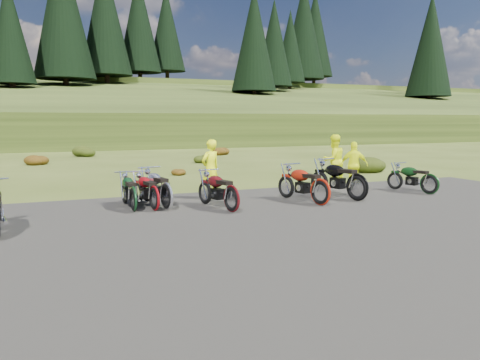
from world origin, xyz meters
name	(u,v)px	position (x,y,z in m)	size (l,w,h in m)	color
ground	(282,213)	(0.00, 0.00, 0.00)	(300.00, 300.00, 0.00)	#3D4B19
gravel_pad	(324,229)	(0.00, -2.00, 0.00)	(20.00, 12.00, 0.04)	black
hill_slope	(96,140)	(0.00, 50.00, 0.00)	(300.00, 46.00, 3.00)	#283612
hill_plateau	(72,130)	(0.00, 110.00, 0.00)	(300.00, 90.00, 9.17)	#283612
conifer_21	(9,30)	(-9.00, 50.00, 12.56)	(5.28, 5.28, 14.00)	black
conifer_22	(62,8)	(-3.00, 56.00, 16.77)	(7.92, 7.92, 20.00)	black
conifer_23	(105,16)	(3.00, 62.00, 17.47)	(7.48, 7.48, 19.00)	black
conifer_24	(139,22)	(9.00, 68.00, 18.16)	(7.04, 7.04, 18.00)	black
conifer_25	(166,29)	(15.00, 74.00, 18.66)	(6.60, 6.60, 17.00)	black
conifer_26	(254,39)	(21.00, 49.00, 13.37)	(6.16, 6.16, 16.00)	black
conifer_27	(274,43)	(27.00, 55.00, 14.06)	(5.72, 5.72, 15.00)	black
conifer_28	(290,46)	(33.00, 61.00, 14.76)	(5.28, 5.28, 14.00)	black
conifer_29	(304,30)	(39.00, 67.00, 18.97)	(7.92, 7.92, 20.00)	black
conifer_30	(315,34)	(45.00, 73.00, 19.66)	(7.48, 7.48, 19.00)	black
conifer_31	(430,45)	(51.00, 48.00, 14.18)	(7.04, 7.04, 18.00)	black
conifer_32	(431,48)	(57.00, 54.00, 14.87)	(6.60, 6.60, 17.00)	black
conifer_33	(432,51)	(63.00, 60.00, 15.56)	(6.16, 6.16, 16.00)	black
conifer_34	(432,53)	(69.00, 66.00, 16.26)	(5.72, 5.72, 15.00)	black
conifer_35	(433,55)	(75.00, 72.00, 16.95)	(5.28, 5.28, 14.00)	black
conifer_36	(434,45)	(81.00, 78.00, 20.16)	(7.92, 7.92, 20.00)	black
shrub_2	(36,158)	(-6.20, 16.60, 0.38)	(1.30, 1.30, 0.77)	#5A270B
shrub_3	(85,150)	(-3.30, 21.90, 0.46)	(1.56, 1.56, 0.92)	#20310C
shrub_4	(177,170)	(-0.40, 9.20, 0.23)	(0.77, 0.77, 0.45)	#5A270B
shrub_5	(203,158)	(2.50, 14.50, 0.31)	(1.03, 1.03, 0.61)	#20310C
shrub_6	(219,150)	(5.40, 19.80, 0.38)	(1.30, 1.30, 0.77)	#5A270B
shrub_7	(370,162)	(8.30, 7.10, 0.46)	(1.56, 1.56, 0.92)	#20310C
shrub_8	(354,157)	(11.20, 12.40, 0.23)	(0.77, 0.77, 0.45)	#5A270B
motorcycle_1	(155,212)	(-3.06, 1.39, 0.00)	(1.88, 0.63, 0.98)	maroon
motorcycle_2	(134,213)	(-3.59, 1.47, 0.00)	(1.87, 0.62, 0.98)	black
motorcycle_3	(167,211)	(-2.73, 1.40, 0.00)	(2.07, 0.69, 1.08)	silver
motorcycle_4	(232,213)	(-1.26, 0.43, 0.00)	(2.01, 0.67, 1.05)	#480C0F
motorcycle_5	(357,202)	(2.79, 0.61, 0.00)	(2.30, 0.77, 1.21)	black
motorcycle_6	(320,206)	(1.40, 0.40, 0.00)	(2.14, 0.71, 1.12)	#9C1C0B
motorcycle_7	(429,195)	(5.71, 0.77, 0.00)	(1.88, 0.63, 0.98)	black
person_middle	(211,170)	(-1.06, 2.68, 0.90)	(0.66, 0.43, 1.80)	#E1EF0C
person_right_a	(334,161)	(3.94, 3.60, 0.93)	(0.90, 0.70, 1.86)	#E1EF0C
person_right_b	(354,166)	(4.32, 2.91, 0.81)	(0.95, 0.40, 1.63)	#E1EF0C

